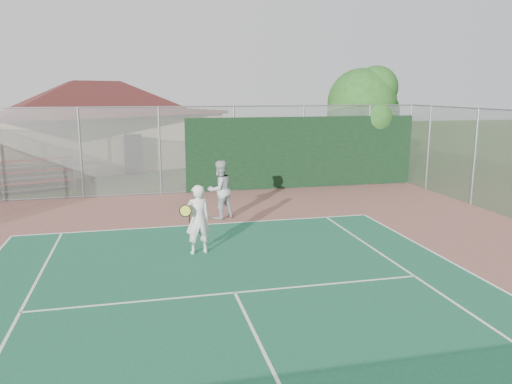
{
  "coord_description": "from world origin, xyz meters",
  "views": [
    {
      "loc": [
        -1.78,
        -3.12,
        4.11
      ],
      "look_at": [
        1.42,
        10.54,
        1.26
      ],
      "focal_mm": 35.0,
      "sensor_mm": 36.0,
      "label": 1
    }
  ],
  "objects_px": {
    "player_white_front": "(198,220)",
    "clubhouse": "(97,115)",
    "tree": "(363,105)",
    "bleachers": "(29,175)",
    "player_grey_back": "(220,190)"
  },
  "relations": [
    {
      "from": "player_white_front",
      "to": "clubhouse",
      "type": "bearing_deg",
      "value": -86.64
    },
    {
      "from": "bleachers",
      "to": "clubhouse",
      "type": "bearing_deg",
      "value": 51.78
    },
    {
      "from": "tree",
      "to": "player_white_front",
      "type": "xyz_separation_m",
      "value": [
        -8.84,
        -9.39,
        -2.55
      ]
    },
    {
      "from": "player_white_front",
      "to": "player_grey_back",
      "type": "distance_m",
      "value": 3.59
    },
    {
      "from": "clubhouse",
      "to": "player_grey_back",
      "type": "distance_m",
      "value": 14.48
    },
    {
      "from": "clubhouse",
      "to": "player_white_front",
      "type": "relative_size",
      "value": 8.47
    },
    {
      "from": "bleachers",
      "to": "tree",
      "type": "distance_m",
      "value": 15.05
    },
    {
      "from": "bleachers",
      "to": "tree",
      "type": "xyz_separation_m",
      "value": [
        14.78,
        -0.65,
        2.79
      ]
    },
    {
      "from": "clubhouse",
      "to": "player_white_front",
      "type": "xyz_separation_m",
      "value": [
        3.6,
        -16.97,
        -1.9
      ]
    },
    {
      "from": "bleachers",
      "to": "player_white_front",
      "type": "relative_size",
      "value": 2.19
    },
    {
      "from": "clubhouse",
      "to": "tree",
      "type": "height_order",
      "value": "clubhouse"
    },
    {
      "from": "bleachers",
      "to": "player_grey_back",
      "type": "distance_m",
      "value": 9.69
    },
    {
      "from": "tree",
      "to": "player_white_front",
      "type": "bearing_deg",
      "value": -133.27
    },
    {
      "from": "tree",
      "to": "bleachers",
      "type": "bearing_deg",
      "value": 177.49
    },
    {
      "from": "bleachers",
      "to": "tree",
      "type": "bearing_deg",
      "value": -22.12
    }
  ]
}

